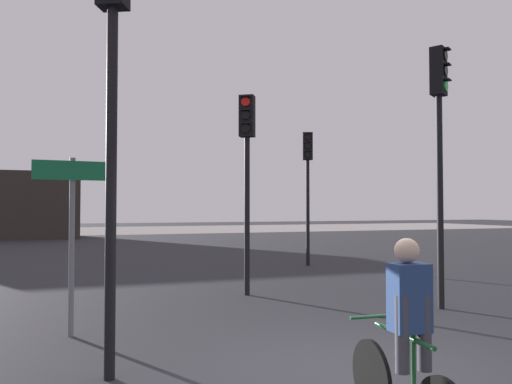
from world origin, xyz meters
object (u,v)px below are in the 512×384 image
direction_sign_post (72,219)px  cyclist (407,338)px  traffic_light_near_right (439,128)px  traffic_light_far_right (308,173)px  traffic_light_center (247,156)px  traffic_light_near_left (112,66)px

direction_sign_post → cyclist: direction_sign_post is taller
direction_sign_post → cyclist: size_ratio=1.52×
traffic_light_near_right → cyclist: 6.26m
traffic_light_far_right → cyclist: traffic_light_far_right is taller
traffic_light_center → traffic_light_far_right: bearing=-96.2°
traffic_light_center → cyclist: (-0.97, -6.80, -2.18)m
cyclist → traffic_light_center: bearing=85.9°
traffic_light_far_right → traffic_light_near_right: bearing=104.7°
traffic_light_far_right → cyclist: bearing=88.3°
traffic_light_far_right → traffic_light_center: traffic_light_far_right is taller
direction_sign_post → traffic_light_near_left: bearing=97.8°
traffic_light_far_right → traffic_light_center: 5.83m
traffic_light_near_left → cyclist: traffic_light_near_left is taller
traffic_light_center → traffic_light_near_right: bearing=170.9°
traffic_light_near_right → direction_sign_post: traffic_light_near_right is taller
cyclist → direction_sign_post: bearing=124.3°
traffic_light_center → traffic_light_near_right: size_ratio=0.88×
traffic_light_far_right → cyclist: 12.44m
traffic_light_far_right → direction_sign_post: bearing=64.7°
traffic_light_near_right → cyclist: traffic_light_near_right is taller
traffic_light_center → direction_sign_post: traffic_light_center is taller
traffic_light_near_right → cyclist: size_ratio=2.85×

